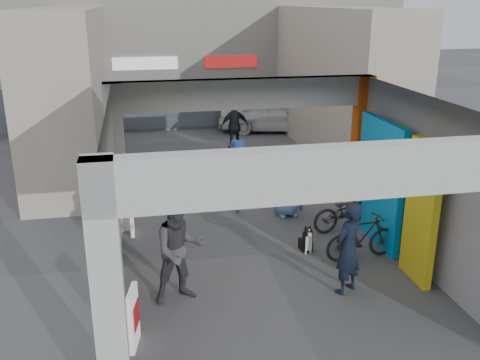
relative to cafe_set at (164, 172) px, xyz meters
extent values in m
plane|color=#4F4F53|center=(1.78, -5.41, -0.28)|extent=(90.00, 90.00, 0.00)
cube|color=#B9BAB5|center=(-1.22, -9.41, 1.47)|extent=(0.40, 0.40, 3.50)
cube|color=#B9BAB5|center=(-1.22, -3.41, 1.47)|extent=(0.40, 0.40, 3.50)
cube|color=#C9480B|center=(4.78, -3.41, 1.47)|extent=(0.40, 0.40, 3.50)
plane|color=beige|center=(-1.22, -6.41, 1.47)|extent=(0.00, 6.40, 6.40)
plane|color=gray|center=(4.78, -6.41, 1.47)|extent=(0.00, 6.40, 6.40)
cube|color=#0D8ED6|center=(4.48, -5.21, 1.12)|extent=(0.15, 2.00, 2.80)
cube|color=gold|center=(4.48, -7.01, 1.12)|extent=(0.15, 1.00, 2.80)
plane|color=beige|center=(1.78, -6.41, 3.22)|extent=(6.40, 6.40, 0.00)
cube|color=#B9BAB5|center=(1.78, -3.36, 2.87)|extent=(6.40, 0.30, 0.70)
cube|color=#B9BAB5|center=(1.78, -9.46, 2.87)|extent=(6.40, 0.30, 0.70)
cube|color=white|center=(1.78, -3.19, 2.82)|extent=(4.20, 0.05, 0.55)
cube|color=white|center=(1.78, 8.59, 3.72)|extent=(18.00, 4.00, 8.00)
cube|color=#515966|center=(1.78, 6.54, 0.72)|extent=(16.20, 0.06, 1.80)
cube|color=white|center=(-0.22, 6.55, 2.52)|extent=(2.60, 0.06, 0.50)
cube|color=red|center=(3.28, 6.55, 2.52)|extent=(2.20, 0.06, 0.50)
cube|color=#B1A993|center=(-2.72, 2.09, 2.22)|extent=(2.00, 9.00, 5.00)
cube|color=#B1A993|center=(6.28, 2.09, 2.22)|extent=(2.00, 9.00, 5.00)
cylinder|color=#93969B|center=(0.11, -3.09, 0.19)|extent=(0.09, 0.09, 0.93)
cylinder|color=#93969B|center=(1.69, -2.95, 0.20)|extent=(0.09, 0.09, 0.96)
cylinder|color=#93969B|center=(3.36, -3.10, 0.21)|extent=(0.09, 0.09, 0.98)
cube|color=white|center=(-0.97, -8.14, 0.22)|extent=(0.18, 0.56, 1.00)
cube|color=red|center=(-0.93, -8.14, 0.27)|extent=(0.11, 0.39, 0.40)
cube|color=white|center=(-0.97, -3.74, 0.22)|extent=(0.08, 0.55, 1.00)
cube|color=red|center=(-0.93, -3.74, 0.27)|extent=(0.04, 0.39, 0.40)
cylinder|color=#B6B6BB|center=(0.10, -0.25, 0.04)|extent=(0.05, 0.05, 0.63)
cylinder|color=#B6B6BB|center=(0.10, -0.25, -0.27)|extent=(0.39, 0.39, 0.02)
cylinder|color=#B6B6BB|center=(0.10, -0.25, 0.36)|extent=(0.62, 0.62, 0.04)
cube|color=#B6B6BB|center=(-0.43, -0.42, -0.08)|extent=(0.33, 0.33, 0.40)
cube|color=#B6B6BB|center=(-0.43, -0.27, 0.31)|extent=(0.33, 0.04, 0.40)
cube|color=#B6B6BB|center=(0.54, 0.19, -0.08)|extent=(0.33, 0.33, 0.40)
cube|color=#B6B6BB|center=(0.54, 0.35, 0.31)|extent=(0.33, 0.04, 0.40)
cube|color=#B6B6BB|center=(-0.16, 0.28, -0.08)|extent=(0.33, 0.33, 0.40)
cube|color=#B6B6BB|center=(-0.16, 0.44, 0.31)|extent=(0.33, 0.04, 0.40)
cube|color=black|center=(-0.67, 0.00, -0.13)|extent=(1.22, 0.61, 0.31)
cube|color=#1A5B1C|center=(-0.67, -0.15, 0.03)|extent=(1.02, 0.36, 0.18)
cube|color=#1A5B1C|center=(-0.67, 0.00, 0.23)|extent=(1.02, 0.36, 0.18)
cube|color=#1A5B1C|center=(-0.67, 0.15, 0.43)|extent=(1.02, 0.36, 0.18)
cube|color=#1A5B1C|center=(2.70, 2.14, -0.14)|extent=(0.55, 0.50, 0.28)
cube|color=#294D96|center=(2.70, 2.14, 0.14)|extent=(0.55, 0.50, 0.28)
cube|color=black|center=(2.75, -5.38, -0.16)|extent=(0.23, 0.31, 0.23)
cube|color=black|center=(2.75, -5.50, 0.01)|extent=(0.18, 0.15, 0.35)
cube|color=silver|center=(2.75, -5.59, -0.03)|extent=(0.14, 0.03, 0.33)
cylinder|color=silver|center=(2.70, -5.57, -0.14)|extent=(0.04, 0.04, 0.27)
cylinder|color=silver|center=(2.81, -5.57, -0.14)|extent=(0.04, 0.04, 0.27)
sphere|color=black|center=(2.75, -5.52, 0.22)|extent=(0.18, 0.18, 0.18)
cube|color=silver|center=(2.75, -5.62, 0.20)|extent=(0.08, 0.12, 0.06)
cone|color=black|center=(2.71, -5.48, 0.31)|extent=(0.07, 0.07, 0.08)
cone|color=black|center=(2.80, -5.48, 0.31)|extent=(0.07, 0.07, 0.08)
imported|color=black|center=(2.95, -7.21, 0.61)|extent=(0.78, 0.72, 1.79)
imported|color=#424144|center=(-0.12, -6.88, 0.72)|extent=(1.10, 0.94, 1.99)
imported|color=#5F85B9|center=(2.90, -3.37, 0.61)|extent=(0.94, 0.67, 1.78)
imported|color=black|center=(2.76, 3.01, 0.61)|extent=(1.08, 0.52, 1.78)
imported|color=black|center=(4.08, -4.54, 0.20)|extent=(1.90, 0.88, 0.96)
imported|color=black|center=(3.77, -6.01, 0.22)|extent=(1.70, 0.66, 0.99)
imported|color=white|center=(4.86, 5.68, 0.48)|extent=(4.72, 2.64, 1.52)
camera|label=1|loc=(-0.74, -15.57, 4.96)|focal=40.00mm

